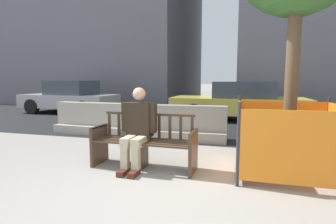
# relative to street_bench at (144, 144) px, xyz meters

# --- Properties ---
(ground_plane) EXTENTS (200.00, 200.00, 0.00)m
(ground_plane) POSITION_rel_street_bench_xyz_m (0.56, -0.99, -0.40)
(ground_plane) COLOR gray
(street_asphalt) EXTENTS (120.00, 12.00, 0.01)m
(street_asphalt) POSITION_rel_street_bench_xyz_m (0.56, 7.71, -0.39)
(street_asphalt) COLOR black
(street_asphalt) RESTS_ON ground
(street_bench) EXTENTS (1.70, 0.57, 0.88)m
(street_bench) POSITION_rel_street_bench_xyz_m (0.00, 0.00, 0.00)
(street_bench) COLOR #473323
(street_bench) RESTS_ON ground
(seated_person) EXTENTS (0.58, 0.73, 1.31)m
(seated_person) POSITION_rel_street_bench_xyz_m (-0.09, -0.05, 0.29)
(seated_person) COLOR #2D2319
(seated_person) RESTS_ON ground
(jersey_barrier_centre) EXTENTS (2.02, 0.75, 0.84)m
(jersey_barrier_centre) POSITION_rel_street_bench_xyz_m (0.22, 2.14, -0.06)
(jersey_barrier_centre) COLOR gray
(jersey_barrier_centre) RESTS_ON ground
(jersey_barrier_left) EXTENTS (2.03, 0.76, 0.84)m
(jersey_barrier_left) POSITION_rel_street_bench_xyz_m (-2.33, 2.25, -0.06)
(jersey_barrier_left) COLOR #9E998E
(jersey_barrier_left) RESTS_ON ground
(construction_fence) EXTENTS (1.52, 1.52, 1.15)m
(construction_fence) POSITION_rel_street_bench_xyz_m (2.22, 0.34, 0.18)
(construction_fence) COLOR #2D2D33
(construction_fence) RESTS_ON ground
(car_taxi_near) EXTENTS (4.70, 1.95, 1.39)m
(car_taxi_near) POSITION_rel_street_bench_xyz_m (1.47, 5.77, 0.28)
(car_taxi_near) COLOR #DBC64C
(car_taxi_near) RESTS_ON ground
(car_sedan_mid) EXTENTS (4.20, 1.96, 1.42)m
(car_sedan_mid) POSITION_rel_street_bench_xyz_m (-5.68, 5.96, 0.29)
(car_sedan_mid) COLOR #B7B7BC
(car_sedan_mid) RESTS_ON ground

